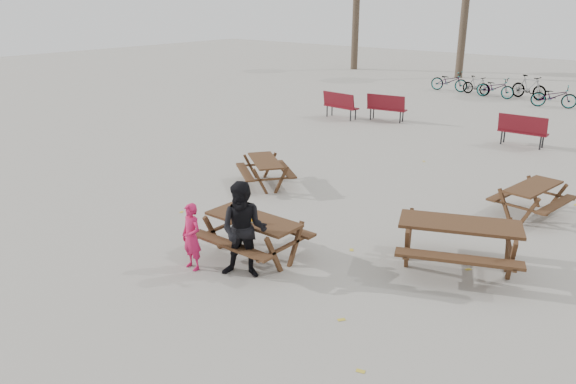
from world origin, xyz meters
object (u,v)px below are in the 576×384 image
Objects in this scene: soda_bottle at (253,219)px; child at (192,237)px; food_tray at (248,221)px; picnic_table_east at (458,246)px; picnic_table_north at (265,173)px; main_picnic_table at (253,228)px; picnic_table_far at (531,201)px; adult at (244,230)px.

child is (-0.67, -0.85, -0.24)m from soda_bottle.
food_tray is at bearing -165.35° from soda_bottle.
food_tray is 1.06× the size of soda_bottle.
soda_bottle is at bearing -168.28° from picnic_table_east.
child is 4.75m from picnic_table_north.
main_picnic_table is 1.12× the size of picnic_table_far.
adult is at bearing -160.35° from picnic_table_east.
adult reaches higher than soda_bottle.
soda_bottle is at bearing 14.65° from food_tray.
picnic_table_north is at bearing 117.81° from picnic_table_far.
main_picnic_table is 4.17m from picnic_table_north.
picnic_table_far is at bearing 59.77° from food_tray.
picnic_table_east is at bearing 31.74° from main_picnic_table.
picnic_table_north is at bearing 127.36° from food_tray.
picnic_table_far is (5.87, 2.11, 0.01)m from picnic_table_north.
child reaches higher than soda_bottle.
child is at bearing -124.66° from food_tray.
child is at bearing 173.75° from adult.
main_picnic_table is 0.88× the size of picnic_table_east.
soda_bottle is 0.52m from adult.
main_picnic_table is 1.14m from child.
soda_bottle is at bearing 86.33° from adult.
child is at bearing -128.45° from soda_bottle.
soda_bottle is 4.41m from picnic_table_north.
adult reaches higher than food_tray.
picnic_table_east is 3.47m from picnic_table_far.
soda_bottle is 0.08× the size of picnic_table_east.
picnic_table_north is (-5.67, 1.35, -0.10)m from picnic_table_east.
adult is (0.90, 0.38, 0.24)m from child.
picnic_table_east is (3.09, 1.91, -0.15)m from main_picnic_table.
food_tray is 0.12× the size of picnic_table_north.
soda_bottle is 0.14× the size of child.
food_tray is 0.55m from adult.
picnic_table_north is (-2.59, 3.26, -0.25)m from main_picnic_table.
soda_bottle is 0.11× the size of picnic_table_north.
adult is 4.92m from picnic_table_north.
picnic_table_north is (-2.07, 4.27, -0.27)m from child.
child is 0.75× the size of picnic_table_far.
food_tray is (0.05, -0.19, 0.21)m from main_picnic_table.
picnic_table_north is (-2.74, 3.42, -0.51)m from soda_bottle.
main_picnic_table is 1.07× the size of adult.
soda_bottle is 1.11m from child.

